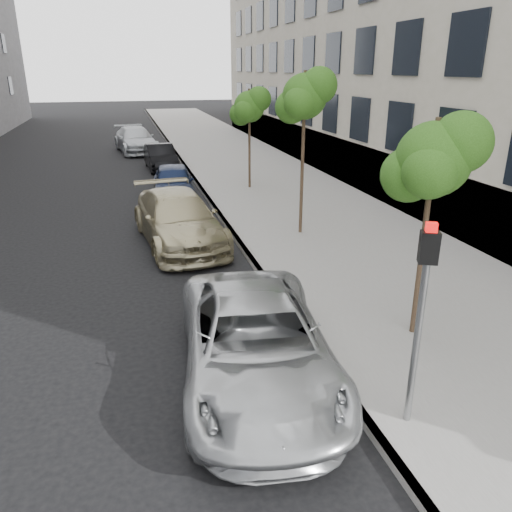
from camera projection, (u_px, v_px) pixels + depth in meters
name	position (u px, v px, depth m)	size (l,w,h in m)	color
ground	(277.00, 412.00, 7.63)	(160.00, 160.00, 0.00)	black
sidewalk	(229.00, 153.00, 30.34)	(6.40, 72.00, 0.14)	gray
curb	(178.00, 156.00, 29.60)	(0.15, 72.00, 0.14)	#9E9B93
tree_near	(435.00, 159.00, 8.53)	(1.66, 1.46, 4.15)	#38281C
tree_mid	(305.00, 97.00, 14.16)	(1.64, 1.44, 4.86)	#38281C
tree_far	(250.00, 107.00, 20.29)	(1.62, 1.42, 4.13)	#38281C
signal_pole	(422.00, 303.00, 6.61)	(0.29, 0.26, 2.99)	#939699
minivan	(256.00, 343.00, 8.17)	(2.37, 5.14, 1.43)	#B5B8BA
suv	(178.00, 219.00, 14.75)	(2.11, 5.19, 1.51)	tan
sedan_blue	(173.00, 182.00, 19.85)	(1.61, 4.00, 1.36)	#111C3A
sedan_black	(161.00, 157.00, 25.65)	(1.35, 3.87, 1.28)	black
sedan_rear	(136.00, 140.00, 31.01)	(2.12, 5.21, 1.51)	#B3B6BB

